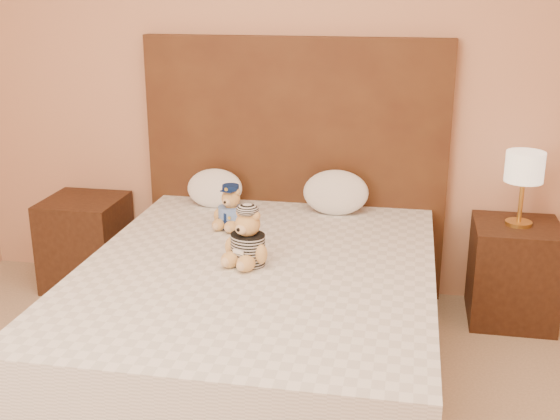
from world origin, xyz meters
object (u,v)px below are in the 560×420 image
object	(u,v)px
bed	(258,319)
teddy_police	(231,207)
teddy_prisoner	(248,237)
nightstand_right	(513,272)
pillow_right	(336,190)
nightstand_left	(86,242)
pillow_left	(215,186)
lamp	(524,171)

from	to	relation	value
bed	teddy_police	xyz separation A→B (m)	(-0.24, 0.47, 0.39)
teddy_prisoner	nightstand_right	bearing A→B (deg)	54.33
pillow_right	nightstand_left	bearing A→B (deg)	-178.87
nightstand_left	pillow_left	distance (m)	0.90
nightstand_right	teddy_police	bearing A→B (deg)	-167.47
teddy_police	nightstand_left	bearing A→B (deg)	178.31
pillow_left	nightstand_right	bearing A→B (deg)	-1.02
nightstand_left	nightstand_right	size ratio (longest dim) A/B	1.00
pillow_left	nightstand_left	bearing A→B (deg)	-177.89
teddy_prisoner	pillow_left	bearing A→B (deg)	137.87
lamp	teddy_prisoner	world-z (taller)	lamp
nightstand_left	pillow_right	xyz separation A→B (m)	(1.51, 0.03, 0.40)
teddy_prisoner	pillow_right	bearing A→B (deg)	92.21
nightstand_right	lamp	distance (m)	0.57
lamp	pillow_left	distance (m)	1.70
lamp	teddy_prisoner	xyz separation A→B (m)	(-1.29, -0.80, -0.17)
nightstand_right	pillow_right	world-z (taller)	pillow_right
nightstand_right	lamp	world-z (taller)	lamp
lamp	pillow_left	size ratio (longest dim) A/B	1.23
bed	nightstand_right	distance (m)	1.48
teddy_police	teddy_prisoner	bearing A→B (deg)	-50.24
teddy_prisoner	teddy_police	bearing A→B (deg)	135.81
nightstand_left	teddy_police	distance (m)	1.13
nightstand_right	pillow_left	xyz separation A→B (m)	(-1.69, 0.03, 0.39)
bed	lamp	xyz separation A→B (m)	(1.25, 0.80, 0.57)
teddy_prisoner	bed	bearing A→B (deg)	21.62
pillow_left	teddy_police	bearing A→B (deg)	-62.22
lamp	nightstand_left	bearing A→B (deg)	180.00
bed	teddy_prisoner	xyz separation A→B (m)	(-0.04, 0.00, 0.41)
teddy_prisoner	lamp	bearing A→B (deg)	54.33
teddy_prisoner	pillow_right	size ratio (longest dim) A/B	0.73
nightstand_right	lamp	bearing A→B (deg)	180.00
nightstand_right	teddy_police	xyz separation A→B (m)	(-1.49, -0.33, 0.39)
bed	teddy_police	size ratio (longest dim) A/B	8.61
teddy_police	bed	bearing A→B (deg)	-45.85
bed	nightstand_left	bearing A→B (deg)	147.38
bed	nightstand_left	distance (m)	1.48
nightstand_left	bed	bearing A→B (deg)	-32.62
nightstand_right	pillow_right	bearing A→B (deg)	178.26
pillow_right	teddy_police	bearing A→B (deg)	-144.57
bed	lamp	size ratio (longest dim) A/B	5.00
bed	pillow_left	xyz separation A→B (m)	(-0.44, 0.83, 0.39)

